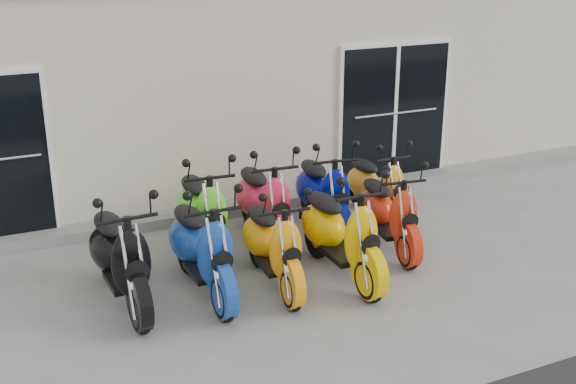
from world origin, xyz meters
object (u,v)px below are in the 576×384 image
(scooter_front_orange_b, at_px, (341,221))
(scooter_front_red, at_px, (389,203))
(scooter_back_blue, at_px, (323,183))
(scooter_front_black, at_px, (119,244))
(scooter_front_orange_a, at_px, (273,233))
(scooter_back_yellow, at_px, (377,177))
(scooter_front_blue, at_px, (201,236))
(scooter_back_red, at_px, (264,192))
(scooter_back_green, at_px, (202,201))

(scooter_front_orange_b, relative_size, scooter_front_red, 1.11)
(scooter_back_blue, bearing_deg, scooter_front_black, -154.66)
(scooter_front_red, relative_size, scooter_back_blue, 0.93)
(scooter_front_orange_a, distance_m, scooter_front_red, 1.79)
(scooter_front_red, distance_m, scooter_back_yellow, 1.13)
(scooter_front_blue, distance_m, scooter_front_orange_b, 1.64)
(scooter_back_blue, bearing_deg, scooter_back_yellow, 14.83)
(scooter_front_orange_a, distance_m, scooter_back_red, 1.27)
(scooter_back_green, bearing_deg, scooter_front_black, -139.05)
(scooter_back_green, height_order, scooter_back_red, scooter_back_green)
(scooter_back_green, xyz_separation_m, scooter_back_blue, (1.73, 0.02, -0.02))
(scooter_back_yellow, bearing_deg, scooter_back_green, -177.00)
(scooter_front_blue, relative_size, scooter_front_red, 1.10)
(scooter_back_red, height_order, scooter_back_blue, scooter_back_red)
(scooter_front_red, bearing_deg, scooter_front_black, -171.66)
(scooter_back_yellow, bearing_deg, scooter_front_blue, -158.49)
(scooter_back_red, distance_m, scooter_back_blue, 0.89)
(scooter_front_red, xyz_separation_m, scooter_back_green, (-2.20, 0.89, 0.07))
(scooter_front_black, relative_size, scooter_back_green, 1.01)
(scooter_front_black, distance_m, scooter_back_yellow, 4.04)
(scooter_front_orange_b, height_order, scooter_back_red, scooter_front_orange_b)
(scooter_front_blue, relative_size, scooter_front_orange_b, 0.99)
(scooter_front_blue, distance_m, scooter_back_yellow, 3.25)
(scooter_back_yellow, bearing_deg, scooter_front_orange_a, -148.90)
(scooter_back_green, relative_size, scooter_back_red, 1.01)
(scooter_front_red, height_order, scooter_back_green, scooter_back_green)
(scooter_front_orange_b, bearing_deg, scooter_front_black, 170.96)
(scooter_front_orange_b, height_order, scooter_back_yellow, scooter_front_orange_b)
(scooter_front_blue, xyz_separation_m, scooter_back_red, (1.21, 1.06, -0.00))
(scooter_front_black, bearing_deg, scooter_front_blue, -10.79)
(scooter_front_blue, height_order, scooter_front_red, scooter_front_blue)
(scooter_back_blue, distance_m, scooter_back_yellow, 0.94)
(scooter_back_red, bearing_deg, scooter_front_black, -151.86)
(scooter_front_orange_b, relative_size, scooter_back_yellow, 1.17)
(scooter_front_blue, bearing_deg, scooter_front_orange_b, -9.91)
(scooter_back_yellow, bearing_deg, scooter_front_black, -164.89)
(scooter_front_blue, relative_size, scooter_back_green, 1.00)
(scooter_front_orange_a, relative_size, scooter_back_blue, 0.95)
(scooter_front_black, bearing_deg, scooter_front_orange_b, -11.40)
(scooter_back_green, distance_m, scooter_back_red, 0.84)
(scooter_front_blue, distance_m, scooter_back_blue, 2.35)
(scooter_back_green, bearing_deg, scooter_back_yellow, 7.58)
(scooter_front_orange_b, xyz_separation_m, scooter_back_green, (-1.26, 1.33, -0.01))
(scooter_front_red, bearing_deg, scooter_back_blue, 125.11)
(scooter_front_orange_a, xyz_separation_m, scooter_back_green, (-0.44, 1.20, 0.05))
(scooter_front_orange_b, distance_m, scooter_front_red, 1.04)
(scooter_front_orange_a, height_order, scooter_back_green, scooter_back_green)
(scooter_back_yellow, bearing_deg, scooter_back_red, -175.81)
(scooter_back_green, bearing_deg, scooter_front_orange_b, -41.96)
(scooter_front_blue, distance_m, scooter_back_red, 1.60)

